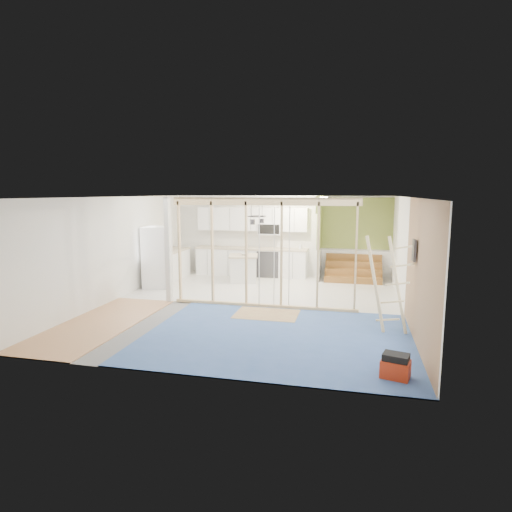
% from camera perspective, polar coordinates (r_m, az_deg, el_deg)
% --- Properties ---
extents(room, '(7.01, 8.01, 2.61)m').
position_cam_1_polar(room, '(10.02, -0.65, 0.42)').
color(room, slate).
rests_on(room, ground).
extents(floor_overlays, '(7.00, 8.00, 0.03)m').
position_cam_1_polar(floor_overlays, '(10.32, -0.16, -6.65)').
color(floor_overlays, silver).
rests_on(floor_overlays, room).
extents(stud_frame, '(4.66, 0.14, 2.60)m').
position_cam_1_polar(stud_frame, '(10.04, -1.86, 2.02)').
color(stud_frame, beige).
rests_on(stud_frame, room).
extents(base_cabinets, '(4.45, 2.24, 0.93)m').
position_cam_1_polar(base_cabinets, '(13.78, -3.84, -0.89)').
color(base_cabinets, white).
rests_on(base_cabinets, room).
extents(upper_cabinets, '(3.60, 0.41, 0.85)m').
position_cam_1_polar(upper_cabinets, '(13.86, -0.30, 4.82)').
color(upper_cabinets, white).
rests_on(upper_cabinets, room).
extents(green_partition, '(2.25, 1.51, 2.60)m').
position_cam_1_polar(green_partition, '(13.42, 11.62, 0.77)').
color(green_partition, olive).
rests_on(green_partition, room).
extents(pot_rack, '(0.52, 0.52, 0.72)m').
position_cam_1_polar(pot_rack, '(11.86, 0.07, 5.06)').
color(pot_rack, black).
rests_on(pot_rack, room).
extents(sheathing_panel, '(0.02, 4.00, 2.60)m').
position_cam_1_polar(sheathing_panel, '(7.85, 21.10, -2.41)').
color(sheathing_panel, '#AA7B5C').
rests_on(sheathing_panel, room).
extents(electrical_panel, '(0.04, 0.30, 0.40)m').
position_cam_1_polar(electrical_panel, '(8.38, 20.33, 0.71)').
color(electrical_panel, '#3A3A3F').
rests_on(electrical_panel, room).
extents(ceiling_light, '(0.32, 0.32, 0.08)m').
position_cam_1_polar(ceiling_light, '(12.68, 8.82, 7.64)').
color(ceiling_light, '#FFEABF').
rests_on(ceiling_light, room).
extents(fridge, '(0.94, 0.91, 1.75)m').
position_cam_1_polar(fridge, '(12.45, -13.01, -0.18)').
color(fridge, white).
rests_on(fridge, room).
extents(island, '(1.01, 1.01, 0.83)m').
position_cam_1_polar(island, '(12.97, -1.67, -1.70)').
color(island, white).
rests_on(island, room).
extents(bowl, '(0.29, 0.29, 0.06)m').
position_cam_1_polar(bowl, '(12.90, -1.52, 0.26)').
color(bowl, beige).
rests_on(bowl, island).
extents(soap_bottle_a, '(0.13, 0.13, 0.27)m').
position_cam_1_polar(soap_bottle_a, '(14.32, -5.79, 1.86)').
color(soap_bottle_a, silver).
rests_on(soap_bottle_a, base_cabinets).
extents(soap_bottle_b, '(0.11, 0.11, 0.19)m').
position_cam_1_polar(soap_bottle_b, '(13.59, 5.97, 1.33)').
color(soap_bottle_b, silver).
rests_on(soap_bottle_b, base_cabinets).
extents(toolbox, '(0.47, 0.40, 0.38)m').
position_cam_1_polar(toolbox, '(6.76, 18.11, -13.87)').
color(toolbox, '#AB290F').
rests_on(toolbox, room).
extents(ladder, '(0.99, 0.18, 1.87)m').
position_cam_1_polar(ladder, '(8.60, 17.33, -3.64)').
color(ladder, beige).
rests_on(ladder, room).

